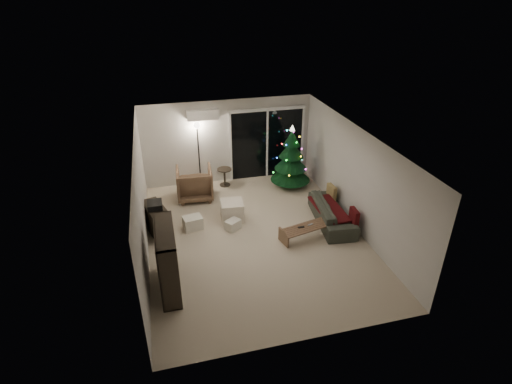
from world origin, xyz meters
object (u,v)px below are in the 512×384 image
bookshelf (159,261)px  sofa (332,212)px  coffee_table (307,233)px  christmas_tree (291,157)px  media_cabinet (157,220)px  armchair (195,183)px

bookshelf → sofa: 4.56m
coffee_table → christmas_tree: 2.96m
media_cabinet → christmas_tree: (3.93, 1.56, 0.61)m
coffee_table → christmas_tree: christmas_tree is taller
media_cabinet → sofa: bearing=-26.0°
sofa → bookshelf: bearing=115.9°
armchair → christmas_tree: (2.83, 0.04, 0.50)m
coffee_table → bookshelf: bearing=-178.9°
bookshelf → media_cabinet: bearing=93.5°
armchair → christmas_tree: size_ratio=0.52×
media_cabinet → armchair: 1.89m
christmas_tree → sofa: bearing=-80.6°
armchair → christmas_tree: christmas_tree is taller
media_cabinet → sofa: size_ratio=0.56×
media_cabinet → armchair: armchair is taller
bookshelf → coffee_table: size_ratio=1.14×
bookshelf → media_cabinet: 2.14m
coffee_table → christmas_tree: bearing=65.7°
sofa → christmas_tree: (-0.37, 2.21, 0.67)m
media_cabinet → christmas_tree: bearing=4.2°
bookshelf → armchair: bearing=76.7°
media_cabinet → coffee_table: (3.39, -1.24, -0.15)m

